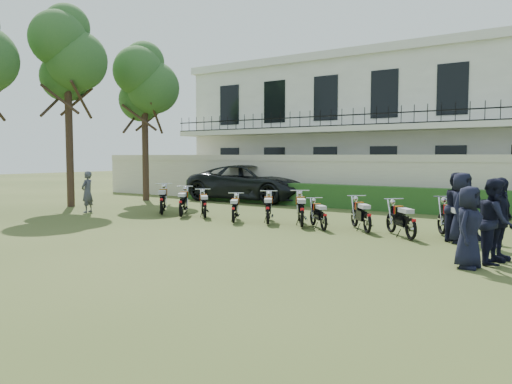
% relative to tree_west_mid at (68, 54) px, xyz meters
% --- Properties ---
extents(ground, '(100.00, 100.00, 0.00)m').
position_rel_tree_west_mid_xyz_m(ground, '(9.46, -1.00, -6.67)').
color(ground, '#37441B').
rests_on(ground, ground).
extents(perimeter_wall, '(30.00, 0.35, 2.30)m').
position_rel_tree_west_mid_xyz_m(perimeter_wall, '(9.46, 7.00, -5.50)').
color(perimeter_wall, beige).
rests_on(perimeter_wall, ground).
extents(hedge, '(18.00, 0.60, 1.00)m').
position_rel_tree_west_mid_xyz_m(hedge, '(10.46, 6.20, -6.17)').
color(hedge, '#264D1B').
rests_on(hedge, ground).
extents(building, '(20.40, 9.60, 7.40)m').
position_rel_tree_west_mid_xyz_m(building, '(9.46, 12.96, -2.96)').
color(building, white).
rests_on(building, ground).
extents(tree_west_mid, '(3.40, 3.20, 8.82)m').
position_rel_tree_west_mid_xyz_m(tree_west_mid, '(0.00, 0.00, 0.00)').
color(tree_west_mid, '#473323').
rests_on(tree_west_mid, ground).
extents(tree_west_near, '(3.40, 3.20, 7.90)m').
position_rel_tree_west_mid_xyz_m(tree_west_near, '(0.50, 4.00, -0.78)').
color(tree_west_near, '#473323').
rests_on(tree_west_near, ground).
extents(motorcycle_0, '(1.44, 1.63, 1.13)m').
position_rel_tree_west_mid_xyz_m(motorcycle_0, '(5.73, -0.15, -6.15)').
color(motorcycle_0, black).
rests_on(motorcycle_0, ground).
extents(motorcycle_1, '(1.21, 1.66, 1.07)m').
position_rel_tree_west_mid_xyz_m(motorcycle_1, '(6.79, -0.22, -6.18)').
color(motorcycle_1, black).
rests_on(motorcycle_1, ground).
extents(motorcycle_2, '(1.33, 1.37, 0.99)m').
position_rel_tree_west_mid_xyz_m(motorcycle_2, '(7.75, -0.02, -6.21)').
color(motorcycle_2, black).
rests_on(motorcycle_2, ground).
extents(motorcycle_3, '(0.99, 1.51, 0.94)m').
position_rel_tree_west_mid_xyz_m(motorcycle_3, '(9.35, -0.45, -6.23)').
color(motorcycle_3, black).
rests_on(motorcycle_3, ground).
extents(motorcycle_4, '(1.07, 1.67, 1.03)m').
position_rel_tree_west_mid_xyz_m(motorcycle_4, '(10.46, -0.08, -6.19)').
color(motorcycle_4, black).
rests_on(motorcycle_4, ground).
extents(motorcycle_5, '(1.15, 1.74, 1.09)m').
position_rel_tree_west_mid_xyz_m(motorcycle_5, '(11.69, -0.02, -6.17)').
color(motorcycle_5, black).
rests_on(motorcycle_5, ground).
extents(motorcycle_6, '(1.23, 1.27, 0.92)m').
position_rel_tree_west_mid_xyz_m(motorcycle_6, '(12.56, -0.24, -6.25)').
color(motorcycle_6, black).
rests_on(motorcycle_6, ground).
extents(motorcycle_7, '(1.26, 1.49, 1.01)m').
position_rel_tree_west_mid_xyz_m(motorcycle_7, '(13.81, 0.03, -6.20)').
color(motorcycle_7, black).
rests_on(motorcycle_7, ground).
extents(motorcycle_8, '(1.33, 1.44, 1.02)m').
position_rel_tree_west_mid_xyz_m(motorcycle_8, '(15.21, -0.42, -6.20)').
color(motorcycle_8, black).
rests_on(motorcycle_8, ground).
extents(motorcycle_9, '(1.17, 1.78, 1.11)m').
position_rel_tree_west_mid_xyz_m(motorcycle_9, '(16.41, -0.23, -6.15)').
color(motorcycle_9, black).
rests_on(motorcycle_9, ground).
extents(suv, '(6.57, 3.22, 1.80)m').
position_rel_tree_west_mid_xyz_m(suv, '(5.04, 6.75, -5.77)').
color(suv, black).
rests_on(suv, ground).
extents(inspector, '(0.56, 0.69, 1.64)m').
position_rel_tree_west_mid_xyz_m(inspector, '(2.54, -1.06, -5.85)').
color(inspector, '#505055').
rests_on(inspector, ground).
extents(officer_0, '(0.61, 0.86, 1.65)m').
position_rel_tree_west_mid_xyz_m(officer_0, '(17.14, -2.96, -5.84)').
color(officer_0, black).
rests_on(officer_0, ground).
extents(officer_1, '(0.85, 1.00, 1.79)m').
position_rel_tree_west_mid_xyz_m(officer_1, '(17.50, -2.24, -5.77)').
color(officer_1, black).
rests_on(officer_1, ground).
extents(officer_2, '(0.71, 1.13, 1.80)m').
position_rel_tree_west_mid_xyz_m(officer_2, '(17.53, -1.88, -5.77)').
color(officer_2, black).
rests_on(officer_2, ground).
extents(officer_3, '(0.69, 0.96, 1.83)m').
position_rel_tree_west_mid_xyz_m(officer_3, '(16.36, 0.01, -5.76)').
color(officer_3, black).
rests_on(officer_3, ground).
extents(officer_4, '(0.75, 0.93, 1.82)m').
position_rel_tree_west_mid_xyz_m(officer_4, '(16.21, 0.28, -5.76)').
color(officer_4, black).
rests_on(officer_4, ground).
extents(officer_5, '(0.76, 1.12, 1.76)m').
position_rel_tree_west_mid_xyz_m(officer_5, '(16.26, 0.91, -5.79)').
color(officer_5, black).
rests_on(officer_5, ground).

